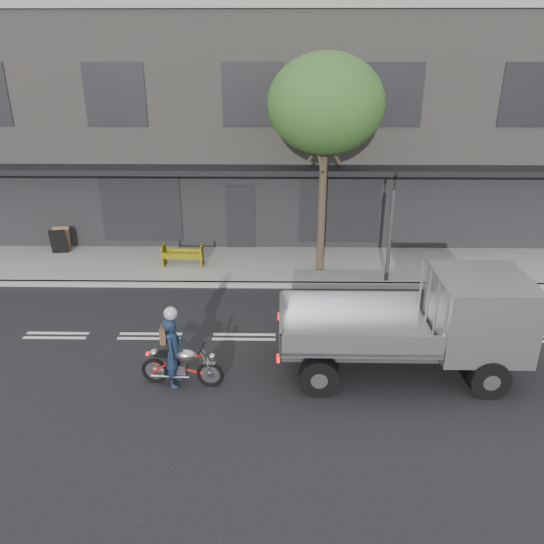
{
  "coord_description": "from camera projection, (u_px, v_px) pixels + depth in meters",
  "views": [
    {
      "loc": [
        0.89,
        -11.76,
        6.71
      ],
      "look_at": [
        0.7,
        0.5,
        1.59
      ],
      "focal_mm": 35.0,
      "sensor_mm": 36.0,
      "label": 1
    }
  ],
  "objects": [
    {
      "name": "building_main",
      "position": [
        259.0,
        121.0,
        22.33
      ],
      "size": [
        26.0,
        10.0,
        8.0
      ],
      "primitive_type": "cube",
      "color": "slate",
      "rests_on": "ground"
    },
    {
      "name": "sandwich_board",
      "position": [
        59.0,
        242.0,
        18.39
      ],
      "size": [
        0.61,
        0.45,
        0.89
      ],
      "primitive_type": null,
      "rotation": [
        0.0,
        0.0,
        0.14
      ],
      "color": "black",
      "rests_on": "sidewalk"
    },
    {
      "name": "street_tree",
      "position": [
        326.0,
        105.0,
        15.26
      ],
      "size": [
        3.4,
        3.4,
        6.74
      ],
      "color": "#382B21",
      "rests_on": "ground"
    },
    {
      "name": "motorcycle",
      "position": [
        182.0,
        365.0,
        11.38
      ],
      "size": [
        1.82,
        0.53,
        0.94
      ],
      "rotation": [
        0.0,
        0.0,
        -0.11
      ],
      "color": "black",
      "rests_on": "ground"
    },
    {
      "name": "construction_barrier",
      "position": [
        182.0,
        257.0,
        17.21
      ],
      "size": [
        1.37,
        0.61,
        0.75
      ],
      "primitive_type": null,
      "rotation": [
        0.0,
        0.0,
        -0.05
      ],
      "color": "yellow",
      "rests_on": "sidewalk"
    },
    {
      "name": "kerb",
      "position": [
        250.0,
        285.0,
        16.28
      ],
      "size": [
        32.0,
        0.2,
        0.15
      ],
      "primitive_type": "cube",
      "color": "gray",
      "rests_on": "ground"
    },
    {
      "name": "ground",
      "position": [
        244.0,
        337.0,
        13.45
      ],
      "size": [
        80.0,
        80.0,
        0.0
      ],
      "primitive_type": "plane",
      "color": "black",
      "rests_on": "ground"
    },
    {
      "name": "flatbed_ute",
      "position": [
        456.0,
        316.0,
        11.5
      ],
      "size": [
        5.26,
        2.21,
        2.43
      ],
      "rotation": [
        0.0,
        0.0,
        -0.0
      ],
      "color": "black",
      "rests_on": "ground"
    },
    {
      "name": "rider",
      "position": [
        174.0,
        352.0,
        11.26
      ],
      "size": [
        0.44,
        0.62,
        1.59
      ],
      "primitive_type": "imported",
      "rotation": [
        0.0,
        0.0,
        1.46
      ],
      "color": "#16233E",
      "rests_on": "ground"
    },
    {
      "name": "sidewalk",
      "position": [
        253.0,
        265.0,
        17.76
      ],
      "size": [
        32.0,
        3.2,
        0.15
      ],
      "primitive_type": "cube",
      "color": "gray",
      "rests_on": "ground"
    },
    {
      "name": "traffic_light_pole",
      "position": [
        390.0,
        234.0,
        15.84
      ],
      "size": [
        0.12,
        0.12,
        3.5
      ],
      "color": "#2D2D30",
      "rests_on": "ground"
    }
  ]
}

